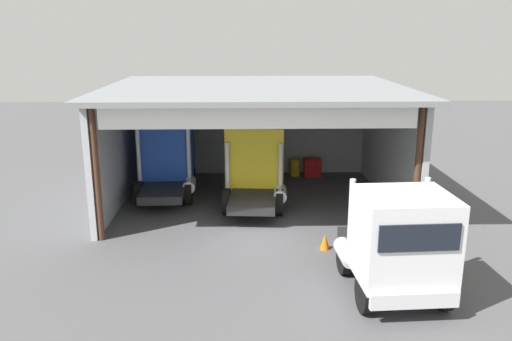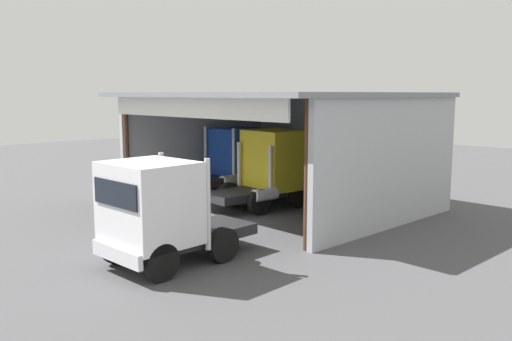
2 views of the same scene
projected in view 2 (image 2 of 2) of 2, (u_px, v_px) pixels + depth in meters
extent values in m
plane|color=#4C4C4F|center=(198.00, 221.00, 21.97)|extent=(80.00, 80.00, 0.00)
cube|color=#ADB2B7|center=(341.00, 145.00, 28.13)|extent=(12.29, 0.24, 5.11)
cube|color=#ADB2B7|center=(199.00, 143.00, 29.29)|extent=(0.24, 9.60, 5.11)
cube|color=#ADB2B7|center=(391.00, 164.00, 20.45)|extent=(0.24, 9.60, 5.11)
cube|color=gray|center=(271.00, 95.00, 24.16)|extent=(12.89, 10.55, 0.20)
cylinder|color=#4C2D1E|center=(127.00, 149.00, 25.95)|extent=(0.24, 0.24, 5.11)
cylinder|color=#4C2D1E|center=(308.00, 176.00, 17.47)|extent=(0.24, 0.24, 5.11)
cube|color=white|center=(188.00, 106.00, 21.03)|extent=(11.06, 0.12, 0.90)
cube|color=#1E47B7|center=(238.00, 152.00, 28.74)|extent=(2.58, 2.54, 2.60)
cube|color=black|center=(254.00, 142.00, 29.55)|extent=(2.12, 0.14, 0.78)
cube|color=silver|center=(255.00, 175.00, 29.84)|extent=(2.37, 0.25, 0.44)
cube|color=#232326|center=(212.00, 181.00, 27.60)|extent=(2.00, 3.50, 0.36)
cylinder|color=silver|center=(206.00, 154.00, 28.56)|extent=(0.18, 0.18, 2.95)
cylinder|color=silver|center=(234.00, 157.00, 27.00)|extent=(0.18, 0.18, 2.95)
cylinder|color=silver|center=(231.00, 180.00, 27.02)|extent=(0.61, 1.22, 0.56)
cylinder|color=black|center=(231.00, 177.00, 30.07)|extent=(0.34, 1.14, 1.13)
cylinder|color=black|center=(259.00, 181.00, 28.55)|extent=(0.34, 1.14, 1.13)
cylinder|color=black|center=(199.00, 182.00, 28.39)|extent=(0.34, 1.14, 1.13)
cylinder|color=black|center=(226.00, 187.00, 26.87)|extent=(0.34, 1.14, 1.13)
cube|color=yellow|center=(276.00, 159.00, 24.81)|extent=(2.70, 2.49, 2.75)
cube|color=black|center=(294.00, 147.00, 25.48)|extent=(2.16, 0.22, 0.82)
cube|color=silver|center=(294.00, 187.00, 25.78)|extent=(2.42, 0.33, 0.44)
cube|color=#232326|center=(244.00, 194.00, 23.81)|extent=(2.15, 3.63, 0.36)
cylinder|color=silver|center=(239.00, 168.00, 24.92)|extent=(0.18, 0.18, 2.43)
cylinder|color=silver|center=(270.00, 173.00, 23.17)|extent=(0.18, 0.18, 2.43)
cylinder|color=silver|center=(265.00, 194.00, 23.10)|extent=(0.65, 1.24, 0.56)
cylinder|color=black|center=(268.00, 189.00, 26.19)|extent=(0.38, 1.17, 1.15)
cylinder|color=black|center=(299.00, 195.00, 24.47)|extent=(0.38, 1.17, 1.15)
cylinder|color=black|center=(229.00, 194.00, 24.69)|extent=(0.38, 1.17, 1.15)
cylinder|color=black|center=(259.00, 202.00, 22.98)|extent=(0.38, 1.17, 1.15)
cube|color=white|center=(150.00, 203.00, 15.68)|extent=(2.65, 2.39, 2.46)
cube|color=black|center=(115.00, 194.00, 14.79)|extent=(2.15, 0.17, 0.74)
cube|color=silver|center=(117.00, 255.00, 15.02)|extent=(2.41, 0.28, 0.44)
cube|color=#232326|center=(200.00, 233.00, 17.24)|extent=(2.07, 3.58, 0.36)
cylinder|color=silver|center=(208.00, 204.00, 15.83)|extent=(0.18, 0.18, 2.80)
cylinder|color=silver|center=(162.00, 195.00, 17.39)|extent=(0.18, 0.18, 2.80)
cylinder|color=silver|center=(171.00, 225.00, 17.79)|extent=(0.62, 1.23, 0.56)
cylinder|color=black|center=(161.00, 262.00, 14.80)|extent=(0.36, 1.12, 1.11)
cylinder|color=black|center=(118.00, 247.00, 16.33)|extent=(0.36, 1.12, 1.11)
cylinder|color=black|center=(223.00, 245.00, 16.50)|extent=(0.36, 1.12, 1.11)
cylinder|color=black|center=(179.00, 232.00, 18.03)|extent=(0.36, 1.12, 1.11)
cylinder|color=gold|center=(367.00, 191.00, 26.36)|extent=(0.58, 0.58, 0.89)
cube|color=red|center=(380.00, 193.00, 25.50)|extent=(0.90, 0.60, 1.00)
cone|color=orange|center=(216.00, 229.00, 19.60)|extent=(0.36, 0.36, 0.56)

